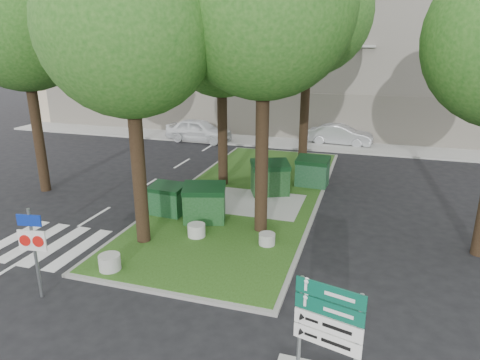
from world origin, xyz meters
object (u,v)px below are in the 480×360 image
at_px(tree_median_mid, 224,28).
at_px(bollard_right, 267,239).
at_px(dumpster_a, 168,199).
at_px(bollard_mid, 197,230).
at_px(tree_street_left, 23,10).
at_px(directional_sign, 328,327).
at_px(dumpster_c, 270,178).
at_px(dumpster_d, 312,172).
at_px(litter_bin, 318,170).
at_px(car_silver, 340,135).
at_px(traffic_sign_pole, 33,242).
at_px(tree_median_near_left, 130,9).
at_px(bollard_left, 110,262).
at_px(car_white, 199,130).
at_px(dumpster_b, 204,203).

bearing_deg(tree_median_mid, bollard_right, -58.81).
xyz_separation_m(dumpster_a, bollard_mid, (1.83, -1.55, -0.37)).
xyz_separation_m(tree_street_left, bollard_right, (10.91, -2.63, -7.34)).
bearing_deg(bollard_right, directional_sign, -66.99).
xyz_separation_m(dumpster_c, directional_sign, (3.61, -10.80, 0.92)).
xyz_separation_m(dumpster_a, bollard_right, (4.27, -1.44, -0.39)).
bearing_deg(bollard_right, dumpster_d, 85.59).
bearing_deg(tree_street_left, dumpster_a, -10.12).
relative_size(tree_median_mid, litter_bin, 13.55).
xyz_separation_m(litter_bin, car_silver, (0.41, 7.99, 0.19)).
relative_size(bollard_right, traffic_sign_pole, 0.21).
xyz_separation_m(tree_median_near_left, bollard_left, (-0.06, -2.06, -6.97)).
bearing_deg(tree_median_near_left, bollard_mid, 27.71).
distance_m(dumpster_a, car_white, 13.20).
relative_size(bollard_mid, directional_sign, 0.25).
bearing_deg(dumpster_c, tree_median_near_left, -140.44).
bearing_deg(litter_bin, dumpster_d, -93.80).
xyz_separation_m(dumpster_c, car_silver, (2.08, 11.03, -0.16)).
bearing_deg(litter_bin, traffic_sign_pole, -114.24).
bearing_deg(traffic_sign_pole, car_white, 91.47).
bearing_deg(dumpster_c, bollard_mid, -129.51).
distance_m(traffic_sign_pole, directional_sign, 7.66).
bearing_deg(dumpster_a, car_silver, 73.73).
xyz_separation_m(dumpster_b, bollard_right, (2.67, -1.23, -0.49)).
height_order(bollard_left, directional_sign, directional_sign).
relative_size(tree_median_mid, traffic_sign_pole, 3.99).
relative_size(tree_street_left, bollard_left, 17.53).
bearing_deg(directional_sign, dumpster_d, 113.51).
distance_m(tree_median_near_left, bollard_mid, 7.18).
bearing_deg(tree_median_mid, bollard_left, -93.74).
distance_m(dumpster_a, traffic_sign_pole, 6.10).
distance_m(bollard_right, bollard_mid, 2.44).
bearing_deg(car_silver, bollard_left, 170.42).
xyz_separation_m(tree_median_mid, litter_bin, (4.00, 2.24, -6.49)).
bearing_deg(directional_sign, bollard_right, 127.31).
xyz_separation_m(dumpster_c, litter_bin, (1.67, 3.04, -0.34)).
height_order(litter_bin, directional_sign, directional_sign).
bearing_deg(tree_median_near_left, directional_sign, -38.34).
distance_m(tree_median_mid, traffic_sign_pole, 11.61).
bearing_deg(litter_bin, tree_median_near_left, -117.23).
distance_m(litter_bin, traffic_sign_pole, 13.66).
height_order(tree_median_near_left, directional_sign, tree_median_near_left).
relative_size(tree_street_left, dumpster_c, 5.75).
xyz_separation_m(litter_bin, directional_sign, (1.94, -13.84, 1.26)).
distance_m(dumpster_c, bollard_mid, 5.14).
height_order(dumpster_a, directional_sign, directional_sign).
xyz_separation_m(dumpster_d, traffic_sign_pole, (-5.50, -11.09, 0.83)).
distance_m(car_white, car_silver, 9.42).
distance_m(dumpster_d, litter_bin, 1.36).
distance_m(dumpster_a, dumpster_d, 6.99).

